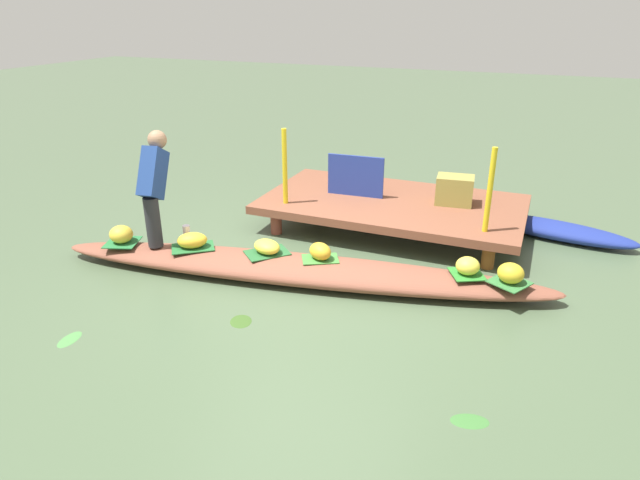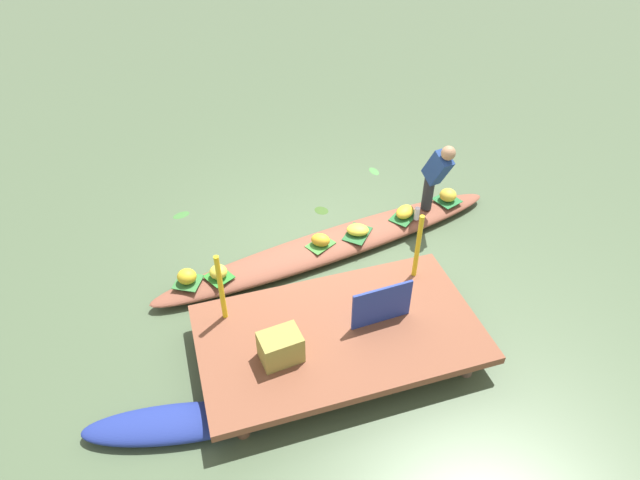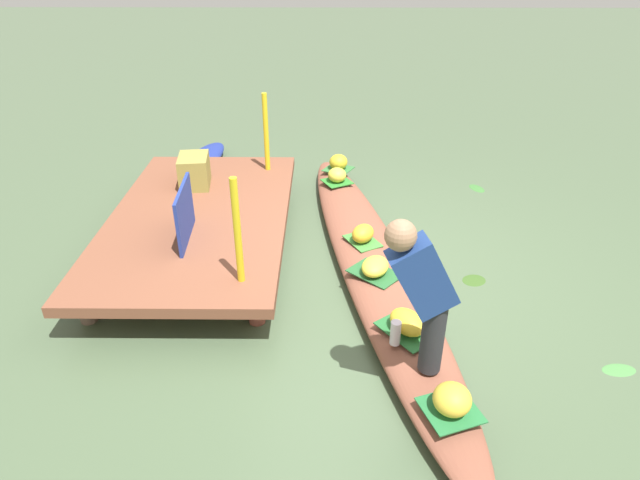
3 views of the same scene
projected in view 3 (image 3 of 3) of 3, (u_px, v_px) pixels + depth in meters
canal_water at (372, 273)px, 5.33m from camera, size 40.00×40.00×0.00m
dock_platform at (199, 219)px, 5.64m from camera, size 3.20×1.80×0.37m
vendor_boat at (373, 263)px, 5.28m from camera, size 5.30×1.56×0.23m
moored_boat at (195, 167)px, 7.42m from camera, size 1.96×0.80×0.20m
leaf_mat_0 at (450, 410)px, 3.53m from camera, size 0.43×0.44×0.01m
banana_bunch_0 at (452, 399)px, 3.48m from camera, size 0.30×0.30×0.19m
leaf_mat_1 at (375, 273)px, 4.92m from camera, size 0.52×0.53×0.01m
banana_bunch_1 at (375, 266)px, 4.88m from camera, size 0.38×0.33×0.14m
leaf_mat_2 at (406, 331)px, 4.22m from camera, size 0.53×0.50×0.01m
banana_bunch_2 at (407, 322)px, 4.18m from camera, size 0.39×0.36×0.17m
leaf_mat_3 at (337, 182)px, 6.67m from camera, size 0.41×0.42×0.01m
banana_bunch_3 at (337, 175)px, 6.63m from camera, size 0.27×0.26×0.18m
leaf_mat_4 at (338, 169)px, 7.02m from camera, size 0.44×0.44×0.01m
banana_bunch_4 at (338, 162)px, 6.97m from camera, size 0.30×0.29×0.19m
leaf_mat_5 at (363, 241)px, 5.41m from camera, size 0.45×0.40×0.01m
banana_bunch_5 at (363, 233)px, 5.37m from camera, size 0.33×0.31×0.17m
vendor_person at (422, 289)px, 3.51m from camera, size 0.26×0.52×1.20m
water_bottle at (395, 333)px, 4.05m from camera, size 0.08×0.08×0.20m
market_banner at (185, 214)px, 5.05m from camera, size 0.73×0.07×0.52m
railing_post_west at (237, 232)px, 4.34m from camera, size 0.06×0.06×0.93m
railing_post_east at (266, 132)px, 6.42m from camera, size 0.06×0.06×0.93m
produce_crate at (194, 171)px, 6.16m from camera, size 0.47×0.37×0.35m
drifting_plant_0 at (474, 280)px, 5.22m from camera, size 0.28×0.30×0.01m
drifting_plant_1 at (619, 370)px, 4.17m from camera, size 0.17×0.28×0.01m
drifting_plant_2 at (477, 188)px, 7.05m from camera, size 0.30×0.23×0.01m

